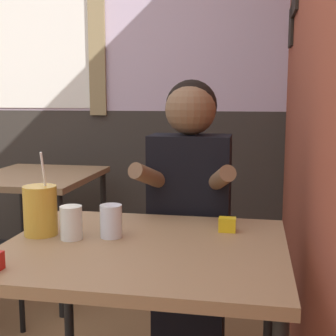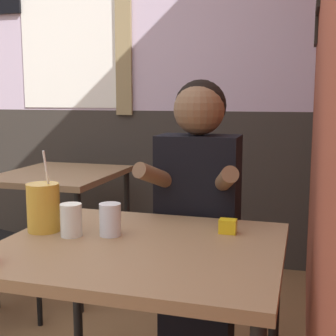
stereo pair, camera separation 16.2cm
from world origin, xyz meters
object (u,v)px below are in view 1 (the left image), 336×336
person_seated (190,219)px  cocktail_pitcher (40,210)px  main_table (144,266)px  background_table (37,187)px

person_seated → cocktail_pitcher: (-0.45, -0.48, 0.13)m
main_table → person_seated: (0.08, 0.52, 0.02)m
main_table → background_table: 1.57m
background_table → person_seated: size_ratio=0.64×
person_seated → cocktail_pitcher: 0.67m
background_table → person_seated: person_seated is taller
main_table → cocktail_pitcher: size_ratio=3.15×
background_table → cocktail_pitcher: (0.60, -1.19, 0.17)m
person_seated → cocktail_pitcher: bearing=-133.7°
person_seated → main_table: bearing=-98.5°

